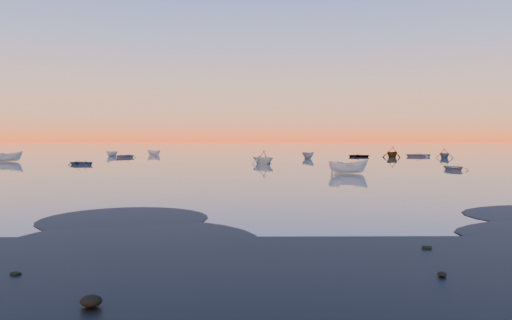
{
  "coord_description": "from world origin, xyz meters",
  "views": [
    {
      "loc": [
        2.51,
        -20.66,
        3.59
      ],
      "look_at": [
        3.07,
        28.0,
        1.41
      ],
      "focal_mm": 35.0,
      "sensor_mm": 36.0,
      "label": 1
    }
  ],
  "objects": [
    {
      "name": "ground",
      "position": [
        0.0,
        100.0,
        0.0
      ],
      "size": [
        600.0,
        600.0,
        0.0
      ],
      "primitive_type": "plane",
      "color": "#655954",
      "rests_on": "ground"
    },
    {
      "name": "moored_fleet",
      "position": [
        0.0,
        53.0,
        0.0
      ],
      "size": [
        124.0,
        58.0,
        1.2
      ],
      "primitive_type": null,
      "color": "#BBBAB6",
      "rests_on": "ground"
    },
    {
      "name": "boat_near_right",
      "position": [
        4.23,
        47.22,
        0.0
      ],
      "size": [
        4.17,
        4.09,
        1.41
      ],
      "primitive_type": "imported",
      "rotation": [
        0.0,
        0.0,
        3.9
      ],
      "color": "#BBBAB6",
      "rests_on": "ground"
    },
    {
      "name": "mud_lobes",
      "position": [
        0.0,
        -1.0,
        0.01
      ],
      "size": [
        140.0,
        6.0,
        0.07
      ],
      "primitive_type": null,
      "color": "black",
      "rests_on": "ground"
    },
    {
      "name": "boat_near_center",
      "position": [
        12.27,
        28.75,
        0.0
      ],
      "size": [
        1.79,
        4.04,
        1.39
      ],
      "primitive_type": "imported",
      "rotation": [
        0.0,
        0.0,
        1.6
      ],
      "color": "#BBBAB6",
      "rests_on": "ground"
    },
    {
      "name": "boat_near_left",
      "position": [
        -19.66,
        45.35,
        0.0
      ],
      "size": [
        3.3,
        4.05,
        0.95
      ],
      "primitive_type": "imported",
      "rotation": [
        0.0,
        0.0,
        1.03
      ],
      "color": "#39556E",
      "rests_on": "ground"
    }
  ]
}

